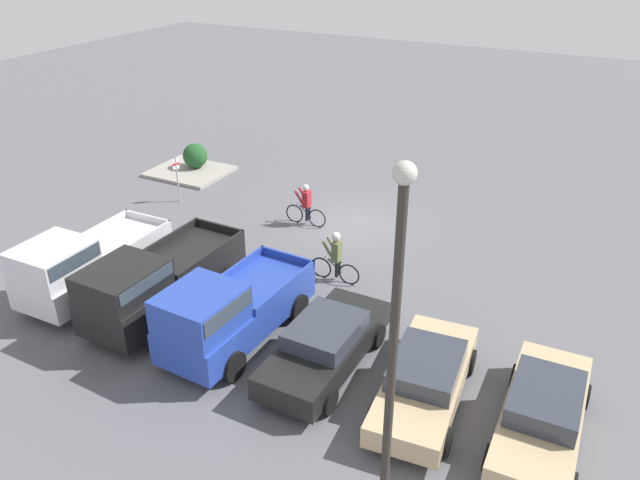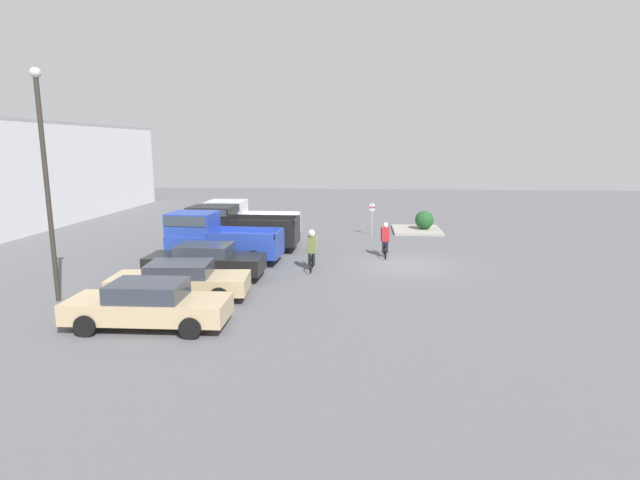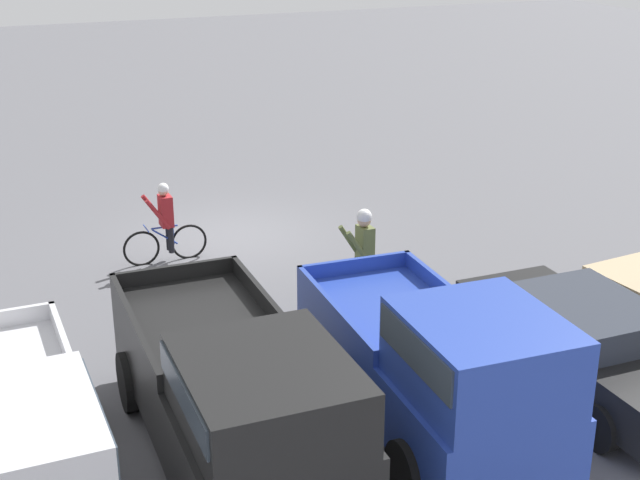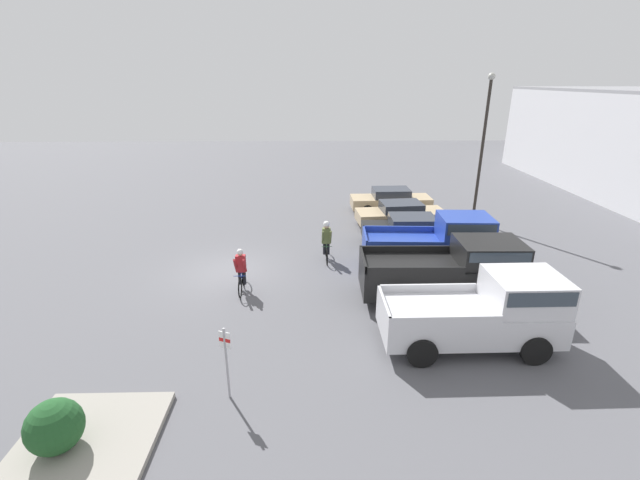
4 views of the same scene
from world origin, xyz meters
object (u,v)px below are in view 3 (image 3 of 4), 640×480
object	(u,v)px
pickup_truck_0	(440,364)
cyclist_1	(363,253)
sedan_2	(586,343)
pickup_truck_2	(5,452)
pickup_truck_1	(235,394)
cyclist_0	(165,223)

from	to	relation	value
pickup_truck_0	cyclist_1	world-z (taller)	pickup_truck_0
sedan_2	pickup_truck_2	bearing A→B (deg)	1.94
pickup_truck_0	pickup_truck_1	size ratio (longest dim) A/B	0.93
sedan_2	cyclist_0	size ratio (longest dim) A/B	2.68
pickup_truck_2	pickup_truck_0	bearing A→B (deg)	178.41
pickup_truck_1	cyclist_0	distance (m)	7.70
cyclist_0	cyclist_1	size ratio (longest dim) A/B	0.97
pickup_truck_1	cyclist_0	world-z (taller)	pickup_truck_1
cyclist_0	pickup_truck_2	bearing A→B (deg)	64.47
sedan_2	cyclist_1	xyz separation A→B (m)	(1.75, -4.20, 0.20)
cyclist_1	pickup_truck_0	bearing A→B (deg)	76.95
pickup_truck_2	sedan_2	bearing A→B (deg)	-178.06
pickup_truck_2	cyclist_0	xyz separation A→B (m)	(-3.72, -7.80, -0.34)
pickup_truck_2	cyclist_1	xyz separation A→B (m)	(-6.64, -4.48, -0.24)
sedan_2	pickup_truck_0	xyz separation A→B (m)	(2.83, 0.44, 0.46)
pickup_truck_0	pickup_truck_2	size ratio (longest dim) A/B	1.01
sedan_2	cyclist_0	distance (m)	8.85
sedan_2	pickup_truck_1	size ratio (longest dim) A/B	0.85
sedan_2	pickup_truck_0	size ratio (longest dim) A/B	0.90
pickup_truck_0	cyclist_0	bearing A→B (deg)	-76.94
pickup_truck_0	cyclist_1	xyz separation A→B (m)	(-1.07, -4.63, -0.26)
pickup_truck_2	cyclist_1	size ratio (longest dim) A/B	2.86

